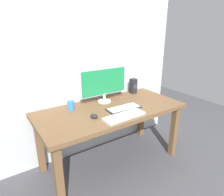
# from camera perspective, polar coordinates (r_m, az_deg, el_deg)

# --- Properties ---
(ground_plane) EXTENTS (6.00, 6.00, 0.00)m
(ground_plane) POSITION_cam_1_polar(r_m,az_deg,el_deg) (2.59, -0.25, -17.74)
(ground_plane) COLOR #4C4C51
(wall_back) EXTENTS (2.47, 0.04, 3.00)m
(wall_back) POSITION_cam_1_polar(r_m,az_deg,el_deg) (2.42, -6.13, 17.79)
(wall_back) COLOR silver
(wall_back) RESTS_ON ground_plane
(desk) EXTENTS (1.65, 0.77, 0.72)m
(desk) POSITION_cam_1_polar(r_m,az_deg,el_deg) (2.27, -0.27, -5.05)
(desk) COLOR brown
(desk) RESTS_ON ground_plane
(monitor) EXTENTS (0.61, 0.16, 0.41)m
(monitor) POSITION_cam_1_polar(r_m,az_deg,el_deg) (2.35, -2.38, 4.25)
(monitor) COLOR silver
(monitor) RESTS_ON desk
(keyboard_primary) EXTENTS (0.40, 0.18, 0.02)m
(keyboard_primary) POSITION_cam_1_polar(r_m,az_deg,el_deg) (2.22, 3.42, -2.92)
(keyboard_primary) COLOR #333338
(keyboard_primary) RESTS_ON desk
(keyboard_secondary) EXTENTS (0.46, 0.16, 0.03)m
(keyboard_secondary) POSITION_cam_1_polar(r_m,az_deg,el_deg) (2.01, 3.53, -5.21)
(keyboard_secondary) COLOR silver
(keyboard_secondary) RESTS_ON desk
(mouse) EXTENTS (0.08, 0.10, 0.04)m
(mouse) POSITION_cam_1_polar(r_m,az_deg,el_deg) (2.00, -5.18, -5.17)
(mouse) COLOR #232328
(mouse) RESTS_ON desk
(speaker_right) EXTENTS (0.08, 0.08, 0.20)m
(speaker_right) POSITION_cam_1_polar(r_m,az_deg,el_deg) (2.72, 6.14, 3.44)
(speaker_right) COLOR #232328
(speaker_right) RESTS_ON desk
(coffee_mug) EXTENTS (0.07, 0.07, 0.10)m
(coffee_mug) POSITION_cam_1_polar(r_m,az_deg,el_deg) (2.23, -11.71, -2.06)
(coffee_mug) COLOR #337FD8
(coffee_mug) RESTS_ON desk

